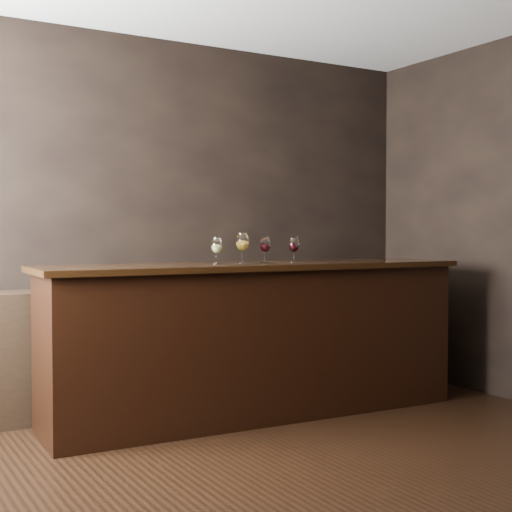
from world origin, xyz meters
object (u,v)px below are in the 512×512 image
bar_counter (257,342)px  back_bar_shelf (85,351)px  glass_white (217,246)px  glass_amber (242,242)px  glass_red_a (265,245)px  glass_red_b (294,245)px

bar_counter → back_bar_shelf: 1.23m
glass_white → glass_amber: glass_amber is taller
bar_counter → back_bar_shelf: bar_counter is taller
glass_white → glass_red_a: glass_red_a is taller
bar_counter → glass_white: bearing=-179.4°
glass_red_b → glass_white: bearing=176.4°
back_bar_shelf → bar_counter: bearing=-32.6°
glass_amber → glass_red_b: glass_amber is taller
back_bar_shelf → glass_amber: glass_amber is taller
back_bar_shelf → glass_red_a: size_ratio=13.28×
glass_white → glass_red_a: bearing=3.3°
bar_counter → glass_amber: bearing=172.2°
back_bar_shelf → glass_red_b: glass_red_b is taller
glass_red_b → bar_counter: bearing=174.5°
glass_red_a → glass_red_b: size_ratio=1.00×
back_bar_shelf → glass_red_b: 1.68m
back_bar_shelf → glass_amber: bearing=-34.6°
glass_amber → glass_red_b: 0.40m
glass_amber → glass_red_b: (0.40, -0.05, -0.02)m
glass_white → glass_amber: bearing=2.4°
glass_white → glass_amber: size_ratio=0.84×
glass_white → glass_red_b: 0.61m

